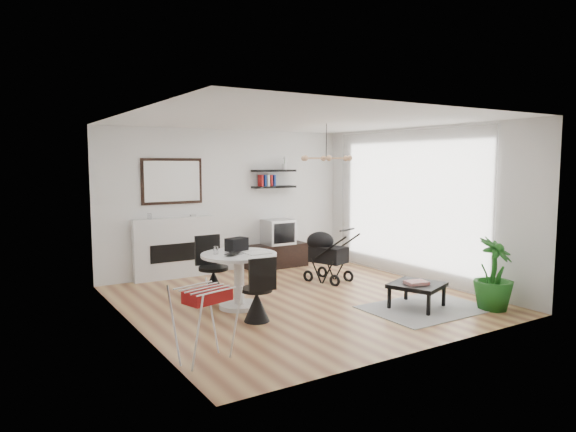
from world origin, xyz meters
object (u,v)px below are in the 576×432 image
tv_console (277,256)px  dining_table (239,272)px  crt_tv (278,232)px  potted_plant (494,274)px  fireplace (175,241)px  stroller (326,257)px  drying_rack (205,322)px  coffee_table (417,286)px

tv_console → dining_table: 2.91m
crt_tv → potted_plant: bearing=-75.4°
fireplace → dining_table: fireplace is taller
stroller → drying_rack: bearing=-164.1°
stroller → dining_table: bearing=179.4°
fireplace → tv_console: bearing=-4.2°
tv_console → crt_tv: size_ratio=2.21×
dining_table → potted_plant: bearing=-33.2°
dining_table → drying_rack: (-1.20, -1.62, -0.10)m
drying_rack → coffee_table: drying_rack is taller
stroller → coffee_table: stroller is taller
crt_tv → tv_console: bearing=174.2°
potted_plant → coffee_table: bearing=144.3°
crt_tv → stroller: same height
tv_console → dining_table: size_ratio=1.15×
fireplace → drying_rack: bearing=-105.3°
tv_console → drying_rack: bearing=-129.5°
tv_console → coffee_table: tv_console is taller
coffee_table → potted_plant: size_ratio=0.86×
crt_tv → stroller: (0.10, -1.47, -0.30)m
potted_plant → fireplace: bearing=126.2°
crt_tv → dining_table: bearing=-132.0°
fireplace → tv_console: fireplace is taller
drying_rack → potted_plant: potted_plant is taller
fireplace → coffee_table: (2.29, -3.68, -0.36)m
tv_console → crt_tv: (0.03, -0.00, 0.48)m
stroller → coffee_table: (0.11, -2.06, -0.10)m
crt_tv → coffee_table: bearing=-86.6°
fireplace → coffee_table: 4.35m
tv_console → dining_table: bearing=-131.4°
stroller → coffee_table: bearing=-106.5°
crt_tv → fireplace: bearing=175.7°
dining_table → potted_plant: (3.03, -1.98, -0.01)m
tv_console → fireplace: bearing=175.8°
crt_tv → dining_table: 2.92m
tv_console → crt_tv: 0.48m
drying_rack → fireplace: bearing=59.6°
dining_table → potted_plant: potted_plant is taller
drying_rack → coffee_table: 3.38m
crt_tv → drying_rack: crt_tv is taller
crt_tv → stroller: bearing=-86.0°
tv_console → drying_rack: 4.92m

